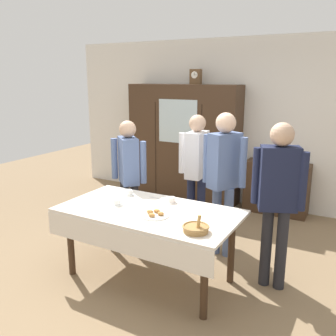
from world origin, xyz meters
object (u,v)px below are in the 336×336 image
tea_cup_front_edge (172,200)px  tea_cup_back_edge (117,203)px  dining_table (147,220)px  book_stack (279,159)px  spoon_near_right (215,224)px  spoon_far_right (156,198)px  bread_basket (196,228)px  person_near_right_end (129,170)px  wall_cabinet (184,143)px  mantel_clock (196,77)px  person_behind_table_left (278,190)px  tea_cup_far_left (129,193)px  pastry_plate (155,214)px  bookshelf_low (276,188)px  person_beside_shelf (224,171)px  person_by_cabinet (197,164)px

tea_cup_front_edge → tea_cup_back_edge: 0.58m
dining_table → book_stack: (0.70, 2.64, 0.20)m
spoon_near_right → spoon_far_right: bearing=156.8°
bread_basket → spoon_near_right: bearing=71.1°
person_near_right_end → wall_cabinet: bearing=95.2°
mantel_clock → tea_cup_front_edge: bearing=-70.6°
tea_cup_back_edge → spoon_near_right: tea_cup_back_edge is taller
spoon_near_right → mantel_clock: bearing=119.0°
tea_cup_back_edge → person_behind_table_left: 1.64m
dining_table → bread_basket: (0.65, -0.23, 0.14)m
person_near_right_end → person_behind_table_left: bearing=-6.3°
book_stack → tea_cup_far_left: 2.59m
wall_cabinet → tea_cup_back_edge: (0.54, -2.61, -0.19)m
dining_table → spoon_far_right: (-0.12, 0.37, 0.10)m
book_stack → tea_cup_front_edge: bearing=-104.5°
book_stack → tea_cup_back_edge: book_stack is taller
tea_cup_back_edge → tea_cup_far_left: (-0.09, 0.34, 0.00)m
tea_cup_back_edge → pastry_plate: (0.50, -0.07, -0.01)m
wall_cabinet → tea_cup_front_edge: 2.48m
bookshelf_low → tea_cup_far_left: bearing=-116.3°
person_beside_shelf → person_near_right_end: (-1.20, -0.19, -0.10)m
wall_cabinet → spoon_near_right: bearing=-57.7°
mantel_clock → tea_cup_back_edge: 2.93m
tea_cup_back_edge → person_by_cabinet: 1.37m
pastry_plate → person_by_cabinet: bearing=98.2°
spoon_far_right → person_behind_table_left: size_ratio=0.07×
wall_cabinet → spoon_near_right: size_ratio=16.54×
bread_basket → spoon_far_right: bearing=141.9°
mantel_clock → book_stack: size_ratio=1.24×
person_beside_shelf → person_near_right_end: person_beside_shelf is taller
person_beside_shelf → person_by_cabinet: size_ratio=1.05×
bread_basket → person_by_cabinet: size_ratio=0.15×
person_by_cabinet → person_behind_table_left: 1.46m
person_beside_shelf → tea_cup_back_edge: bearing=-131.6°
wall_cabinet → person_beside_shelf: 2.16m
person_by_cabinet → person_near_right_end: person_by_cabinet is taller
spoon_far_right → person_near_right_end: (-0.61, 0.35, 0.17)m
book_stack → pastry_plate: (-0.56, -2.72, -0.09)m
person_beside_shelf → person_behind_table_left: (0.70, -0.40, -0.02)m
mantel_clock → tea_cup_front_edge: 2.72m
bread_basket → person_near_right_end: person_near_right_end is taller
mantel_clock → person_beside_shelf: size_ratio=0.14×
person_by_cabinet → person_behind_table_left: size_ratio=0.96×
tea_cup_far_left → spoon_far_right: bearing=9.5°
mantel_clock → bread_basket: 3.38m
dining_table → mantel_clock: 3.03m
person_beside_shelf → person_behind_table_left: 0.81m
wall_cabinet → bookshelf_low: 1.70m
bookshelf_low → mantel_clock: bearing=-177.9°
dining_table → tea_cup_back_edge: (-0.36, -0.02, 0.13)m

